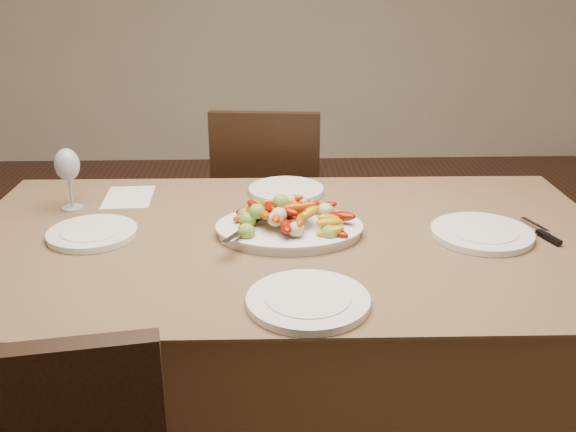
# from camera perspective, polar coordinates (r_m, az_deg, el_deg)

# --- Properties ---
(floor) EXTENTS (6.00, 6.00, 0.00)m
(floor) POSITION_cam_1_polar(r_m,az_deg,el_deg) (2.43, -0.27, -15.68)
(floor) COLOR #391C11
(floor) RESTS_ON ground
(dining_table) EXTENTS (1.85, 1.06, 0.76)m
(dining_table) POSITION_cam_1_polar(r_m,az_deg,el_deg) (1.98, -0.00, -11.96)
(dining_table) COLOR brown
(dining_table) RESTS_ON ground
(chair_far) EXTENTS (0.46, 0.46, 0.95)m
(chair_far) POSITION_cam_1_polar(r_m,az_deg,el_deg) (2.74, -1.62, 0.35)
(chair_far) COLOR black
(chair_far) RESTS_ON ground
(serving_platter) EXTENTS (0.40, 0.30, 0.02)m
(serving_platter) POSITION_cam_1_polar(r_m,az_deg,el_deg) (1.80, 0.13, -1.28)
(serving_platter) COLOR white
(serving_platter) RESTS_ON dining_table
(roasted_vegetables) EXTENTS (0.33, 0.23, 0.09)m
(roasted_vegetables) POSITION_cam_1_polar(r_m,az_deg,el_deg) (1.78, 0.13, 0.40)
(roasted_vegetables) COLOR #7A0D02
(roasted_vegetables) RESTS_ON serving_platter
(serving_spoon) EXTENTS (0.28, 0.16, 0.03)m
(serving_spoon) POSITION_cam_1_polar(r_m,az_deg,el_deg) (1.75, -1.97, -0.67)
(serving_spoon) COLOR #9EA0A8
(serving_spoon) RESTS_ON serving_platter
(plate_left) EXTENTS (0.25, 0.25, 0.02)m
(plate_left) POSITION_cam_1_polar(r_m,az_deg,el_deg) (1.87, -16.99, -1.50)
(plate_left) COLOR white
(plate_left) RESTS_ON dining_table
(plate_right) EXTENTS (0.28, 0.28, 0.02)m
(plate_right) POSITION_cam_1_polar(r_m,az_deg,el_deg) (1.87, 16.84, -1.50)
(plate_right) COLOR white
(plate_right) RESTS_ON dining_table
(plate_far) EXTENTS (0.25, 0.25, 0.02)m
(plate_far) POSITION_cam_1_polar(r_m,az_deg,el_deg) (2.12, -0.16, 2.29)
(plate_far) COLOR white
(plate_far) RESTS_ON dining_table
(plate_near) EXTENTS (0.28, 0.28, 0.02)m
(plate_near) POSITION_cam_1_polar(r_m,az_deg,el_deg) (1.45, 1.79, -7.56)
(plate_near) COLOR white
(plate_near) RESTS_ON dining_table
(wine_glass) EXTENTS (0.08, 0.08, 0.20)m
(wine_glass) POSITION_cam_1_polar(r_m,az_deg,el_deg) (2.07, -18.91, 3.26)
(wine_glass) COLOR #8C99A5
(wine_glass) RESTS_ON dining_table
(menu_card) EXTENTS (0.16, 0.22, 0.00)m
(menu_card) POSITION_cam_1_polar(r_m,az_deg,el_deg) (2.15, -13.97, 1.63)
(menu_card) COLOR silver
(menu_card) RESTS_ON dining_table
(table_knife) EXTENTS (0.08, 0.20, 0.01)m
(table_knife) POSITION_cam_1_polar(r_m,az_deg,el_deg) (1.94, 21.65, -1.36)
(table_knife) COLOR #9EA0A8
(table_knife) RESTS_ON dining_table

